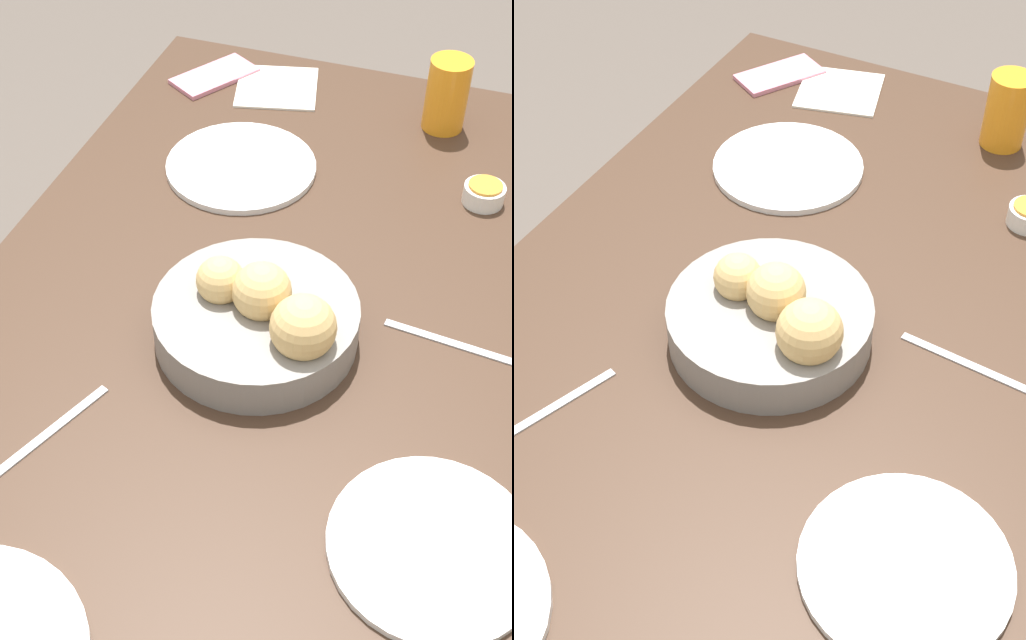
{
  "view_description": "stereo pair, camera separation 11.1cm",
  "coord_description": "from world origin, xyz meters",
  "views": [
    {
      "loc": [
        0.69,
        0.21,
        1.58
      ],
      "look_at": [
        -0.04,
        -0.05,
        0.79
      ],
      "focal_mm": 50.0,
      "sensor_mm": 36.0,
      "label": 1
    },
    {
      "loc": [
        0.65,
        0.31,
        1.58
      ],
      "look_at": [
        -0.04,
        -0.05,
        0.79
      ],
      "focal_mm": 50.0,
      "sensor_mm": 36.0,
      "label": 2
    }
  ],
  "objects": [
    {
      "name": "plate_near_left",
      "position": [
        -0.38,
        -0.19,
        0.77
      ],
      "size": [
        0.23,
        0.23,
        0.01
      ],
      "color": "white",
      "rests_on": "dining_table"
    },
    {
      "name": "fork_silver",
      "position": [
        0.18,
        -0.23,
        0.76
      ],
      "size": [
        0.18,
        0.08,
        0.0
      ],
      "color": "#B7B7BC",
      "rests_on": "dining_table"
    },
    {
      "name": "napkin",
      "position": [
        -0.62,
        -0.21,
        0.76
      ],
      "size": [
        0.17,
        0.17,
        0.0
      ],
      "color": "silver",
      "rests_on": "dining_table"
    },
    {
      "name": "bread_basket",
      "position": [
        -0.04,
        -0.04,
        0.8
      ],
      "size": [
        0.26,
        0.26,
        0.12
      ],
      "color": "gray",
      "rests_on": "dining_table"
    },
    {
      "name": "dining_table",
      "position": [
        0.0,
        0.0,
        0.67
      ],
      "size": [
        1.48,
        0.91,
        0.76
      ],
      "color": "#3D281C",
      "rests_on": "ground_plane"
    },
    {
      "name": "knife_silver",
      "position": [
        -0.11,
        0.19,
        0.76
      ],
      "size": [
        0.03,
        0.18,
        0.0
      ],
      "color": "#B7B7BC",
      "rests_on": "dining_table"
    },
    {
      "name": "plate_far_center",
      "position": [
        0.18,
        0.22,
        0.77
      ],
      "size": [
        0.22,
        0.22,
        0.01
      ],
      "color": "white",
      "rests_on": "dining_table"
    },
    {
      "name": "cell_phone",
      "position": [
        -0.62,
        -0.33,
        0.76
      ],
      "size": [
        0.17,
        0.14,
        0.01
      ],
      "color": "pink",
      "rests_on": "dining_table"
    },
    {
      "name": "juice_glass",
      "position": [
        -0.6,
        0.08,
        0.82
      ],
      "size": [
        0.07,
        0.07,
        0.12
      ],
      "color": "orange",
      "rests_on": "dining_table"
    }
  ]
}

